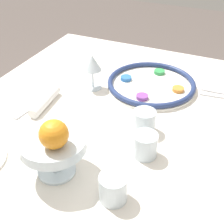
# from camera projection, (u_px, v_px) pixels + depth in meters

# --- Properties ---
(dining_table) EXTENTS (1.29, 1.01, 0.76)m
(dining_table) POSITION_uv_depth(u_px,v_px,m) (102.00, 192.00, 1.29)
(dining_table) COLOR silver
(dining_table) RESTS_ON ground_plane
(seder_plate) EXTENTS (0.35, 0.35, 0.03)m
(seder_plate) POSITION_uv_depth(u_px,v_px,m) (151.00, 84.00, 1.24)
(seder_plate) COLOR white
(seder_plate) RESTS_ON dining_table
(wine_glass) EXTENTS (0.07, 0.07, 0.14)m
(wine_glass) POSITION_uv_depth(u_px,v_px,m) (92.00, 64.00, 1.18)
(wine_glass) COLOR silver
(wine_glass) RESTS_ON dining_table
(fruit_stand) EXTENTS (0.18, 0.18, 0.12)m
(fruit_stand) POSITION_uv_depth(u_px,v_px,m) (52.00, 146.00, 0.82)
(fruit_stand) COLOR silver
(fruit_stand) RESTS_ON dining_table
(orange_fruit) EXTENTS (0.07, 0.07, 0.07)m
(orange_fruit) POSITION_uv_depth(u_px,v_px,m) (54.00, 134.00, 0.75)
(orange_fruit) COLOR orange
(orange_fruit) RESTS_ON fruit_stand
(napkin_roll) EXTENTS (0.18, 0.05, 0.04)m
(napkin_roll) POSITION_uv_depth(u_px,v_px,m) (45.00, 101.00, 1.13)
(napkin_roll) COLOR white
(napkin_roll) RESTS_ON dining_table
(cup_near) EXTENTS (0.07, 0.07, 0.07)m
(cup_near) POSITION_uv_depth(u_px,v_px,m) (144.00, 121.00, 1.00)
(cup_near) COLOR silver
(cup_near) RESTS_ON dining_table
(cup_mid) EXTENTS (0.07, 0.07, 0.07)m
(cup_mid) POSITION_uv_depth(u_px,v_px,m) (113.00, 188.00, 0.77)
(cup_mid) COLOR silver
(cup_mid) RESTS_ON dining_table
(cup_far) EXTENTS (0.07, 0.07, 0.07)m
(cup_far) POSITION_uv_depth(u_px,v_px,m) (145.00, 145.00, 0.90)
(cup_far) COLOR silver
(cup_far) RESTS_ON dining_table
(spoon) EXTENTS (0.18, 0.04, 0.01)m
(spoon) POSITION_uv_depth(u_px,v_px,m) (32.00, 106.00, 1.13)
(spoon) COLOR silver
(spoon) RESTS_ON dining_table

